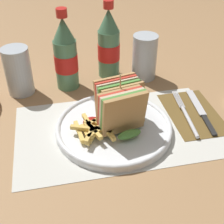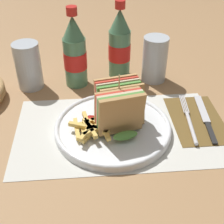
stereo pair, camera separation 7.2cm
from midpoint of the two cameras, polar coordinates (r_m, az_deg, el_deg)
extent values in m
plane|color=#9E754C|center=(0.75, 4.51, -2.57)|extent=(4.00, 4.00, 0.00)
cube|color=silver|center=(0.73, 3.80, -3.41)|extent=(0.48, 0.28, 0.00)
cylinder|color=white|center=(0.73, 2.98, -3.12)|extent=(0.27, 0.27, 0.01)
torus|color=white|center=(0.72, 3.00, -2.70)|extent=(0.27, 0.27, 0.01)
cube|color=tan|center=(0.66, 4.89, -0.71)|extent=(0.10, 0.04, 0.10)
cube|color=#518E3D|center=(0.67, 4.62, -0.35)|extent=(0.10, 0.04, 0.10)
cube|color=beige|center=(0.68, 4.35, -0.01)|extent=(0.10, 0.04, 0.10)
cube|color=red|center=(0.68, 4.09, 0.33)|extent=(0.10, 0.04, 0.10)
cube|color=tan|center=(0.69, 3.84, 0.66)|extent=(0.10, 0.04, 0.10)
ellipsoid|color=#518E3D|center=(0.68, 5.23, -4.43)|extent=(0.06, 0.03, 0.02)
cube|color=tan|center=(0.69, 4.65, 0.71)|extent=(0.10, 0.04, 0.10)
cube|color=#518E3D|center=(0.70, 4.41, 1.20)|extent=(0.10, 0.04, 0.10)
cube|color=beige|center=(0.71, 4.16, 1.69)|extent=(0.10, 0.04, 0.10)
cube|color=red|center=(0.71, 3.92, 2.16)|extent=(0.10, 0.04, 0.10)
cube|color=tan|center=(0.72, 3.69, 2.63)|extent=(0.10, 0.04, 0.10)
ellipsoid|color=#518E3D|center=(0.71, 4.61, -1.88)|extent=(0.06, 0.03, 0.02)
cylinder|color=tan|center=(0.68, 4.31, 1.92)|extent=(0.00, 0.00, 0.13)
cube|color=#E0B756|center=(0.70, -1.28, -3.00)|extent=(0.06, 0.03, 0.01)
cube|color=#E0B756|center=(0.70, -3.54, -3.23)|extent=(0.02, 0.07, 0.01)
cube|color=#E0B756|center=(0.70, -2.42, -3.31)|extent=(0.02, 0.05, 0.01)
cube|color=#E0B756|center=(0.69, -0.94, -4.01)|extent=(0.04, 0.06, 0.01)
cube|color=#E0B756|center=(0.69, 0.09, -3.14)|extent=(0.05, 0.04, 0.01)
cube|color=#E0B756|center=(0.69, 0.79, -2.58)|extent=(0.04, 0.05, 0.01)
cube|color=#E0B756|center=(0.69, -1.05, -3.08)|extent=(0.03, 0.07, 0.01)
cube|color=#E0B756|center=(0.67, -1.83, -4.08)|extent=(0.03, 0.05, 0.01)
cube|color=#E0B756|center=(0.69, -0.03, -2.83)|extent=(0.05, 0.03, 0.01)
cube|color=#E0B756|center=(0.71, -1.73, -1.73)|extent=(0.02, 0.06, 0.01)
cube|color=#E0B756|center=(0.71, -0.33, -1.56)|extent=(0.06, 0.03, 0.01)
cube|color=#E0B756|center=(0.68, -0.53, -3.61)|extent=(0.05, 0.03, 0.01)
cube|color=#E0B756|center=(0.68, 1.74, -3.66)|extent=(0.02, 0.06, 0.01)
cube|color=#E0B756|center=(0.69, -2.35, -2.73)|extent=(0.07, 0.03, 0.01)
ellipsoid|color=maroon|center=(0.72, -1.03, -1.61)|extent=(0.04, 0.03, 0.01)
cube|color=brown|center=(0.80, 17.72, -1.36)|extent=(0.12, 0.20, 0.00)
cylinder|color=silver|center=(0.76, 16.98, -2.85)|extent=(0.02, 0.12, 0.01)
cylinder|color=silver|center=(0.83, 15.10, 1.34)|extent=(0.01, 0.08, 0.00)
cylinder|color=silver|center=(0.84, 15.36, 1.34)|extent=(0.01, 0.08, 0.00)
cylinder|color=silver|center=(0.84, 15.63, 1.33)|extent=(0.01, 0.08, 0.00)
cylinder|color=silver|center=(0.84, 15.89, 1.33)|extent=(0.01, 0.08, 0.00)
cube|color=black|center=(0.77, 20.28, -3.64)|extent=(0.02, 0.08, 0.00)
cube|color=silver|center=(0.84, 18.52, 0.54)|extent=(0.03, 0.12, 0.00)
cylinder|color=#4C7F5B|center=(0.88, -4.33, 9.04)|extent=(0.06, 0.06, 0.14)
cylinder|color=red|center=(0.87, -4.35, 9.45)|extent=(0.06, 0.06, 0.05)
cone|color=#4C7F5B|center=(0.84, -4.65, 15.16)|extent=(0.06, 0.06, 0.06)
cylinder|color=red|center=(0.82, -4.80, 17.91)|extent=(0.03, 0.03, 0.02)
cylinder|color=#4C7F5B|center=(0.92, 3.64, 10.54)|extent=(0.06, 0.06, 0.14)
cylinder|color=red|center=(0.92, 3.66, 10.93)|extent=(0.06, 0.06, 0.05)
cone|color=#4C7F5B|center=(0.89, 3.90, 16.40)|extent=(0.06, 0.06, 0.06)
cylinder|color=red|center=(0.87, 4.01, 19.01)|extent=(0.03, 0.03, 0.02)
cylinder|color=silver|center=(0.91, 10.12, 9.43)|extent=(0.07, 0.07, 0.13)
cylinder|color=silver|center=(0.88, -12.80, 8.16)|extent=(0.07, 0.07, 0.13)
camera|label=1|loc=(0.04, -87.14, 2.10)|focal=50.00mm
camera|label=2|loc=(0.04, 92.86, -2.10)|focal=50.00mm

